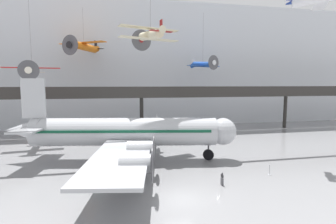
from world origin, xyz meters
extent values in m
plane|color=gray|center=(0.00, 0.00, 0.00)|extent=(260.00, 260.00, 0.00)
cube|color=silver|center=(0.00, 38.11, 13.41)|extent=(140.00, 3.00, 26.81)
cube|color=#2D2B28|center=(0.00, 27.99, 7.19)|extent=(110.00, 3.20, 0.90)
cube|color=#2D2B28|center=(0.00, 26.45, 8.19)|extent=(110.00, 0.12, 1.10)
cylinder|color=#2D2B28|center=(0.00, 28.95, 3.37)|extent=(0.70, 0.70, 6.74)
cylinder|color=#2D2B28|center=(30.25, 28.95, 3.37)|extent=(0.70, 0.70, 6.74)
cylinder|color=#B7BABF|center=(-3.82, 11.62, 3.54)|extent=(21.97, 7.18, 3.35)
sphere|color=#B7BABF|center=(7.78, 9.51, 3.54)|extent=(3.28, 3.28, 3.28)
cone|color=#B7BABF|center=(-15.58, 13.76, 3.79)|extent=(4.83, 3.81, 3.08)
cube|color=#0F4C33|center=(-3.82, 11.62, 3.87)|extent=(20.49, 6.98, 0.30)
cube|color=#B7BABF|center=(-1.53, 19.96, 2.79)|extent=(7.46, 14.57, 0.28)
cube|color=#B7BABF|center=(-4.62, 3.01, 2.79)|extent=(7.46, 14.57, 0.28)
cylinder|color=#B7BABF|center=(-0.59, 16.69, 2.84)|extent=(2.77, 2.03, 1.61)
cylinder|color=#4C4C51|center=(0.78, 16.44, 2.84)|extent=(0.61, 3.01, 3.05)
cylinder|color=#B7BABF|center=(0.26, 21.33, 2.84)|extent=(2.77, 2.03, 1.61)
cylinder|color=#4C4C51|center=(1.62, 21.08, 2.84)|extent=(0.61, 3.01, 3.05)
cylinder|color=#B7BABF|center=(-2.58, 5.74, 2.84)|extent=(2.77, 2.03, 1.61)
cylinder|color=#4C4C51|center=(-1.21, 5.49, 2.84)|extent=(0.61, 3.01, 3.05)
cylinder|color=#B7BABF|center=(-3.43, 1.09, 2.84)|extent=(2.77, 2.03, 1.61)
cylinder|color=#4C4C51|center=(-2.06, 0.85, 2.84)|extent=(0.61, 3.01, 3.05)
cube|color=#B7BABF|center=(-14.27, 13.52, 7.56)|extent=(2.77, 0.69, 4.69)
cube|color=#B7BABF|center=(-13.94, 13.46, 4.21)|extent=(4.29, 9.06, 0.20)
cylinder|color=#4C4C51|center=(6.12, 9.81, 1.26)|extent=(0.20, 0.20, 1.21)
cylinder|color=black|center=(6.12, 9.81, 0.65)|extent=(1.35, 0.61, 1.30)
cylinder|color=#4C4C51|center=(-3.09, 14.21, 1.26)|extent=(0.20, 0.20, 1.21)
cylinder|color=black|center=(-3.09, 14.21, 0.65)|extent=(1.35, 0.61, 1.30)
cylinder|color=#4C4C51|center=(-4.05, 8.94, 1.26)|extent=(0.20, 0.20, 1.21)
cylinder|color=black|center=(-4.05, 8.94, 0.65)|extent=(1.35, 0.61, 1.30)
cylinder|color=beige|center=(-0.02, 15.99, 15.75)|extent=(2.77, 5.75, 1.57)
cone|color=maroon|center=(-0.88, 18.79, 15.53)|extent=(1.27, 1.19, 1.04)
cylinder|color=#4C4C51|center=(-0.94, 18.99, 15.51)|extent=(2.89, 0.92, 3.01)
cone|color=beige|center=(0.78, 13.39, 15.95)|extent=(1.40, 1.79, 1.09)
cube|color=beige|center=(-0.12, 16.32, 16.67)|extent=(8.47, 3.78, 0.10)
cube|color=beige|center=(-0.12, 16.32, 15.28)|extent=(8.47, 3.78, 0.10)
cube|color=maroon|center=(0.88, 13.06, 16.44)|extent=(0.26, 0.67, 1.39)
cube|color=maroon|center=(0.88, 13.06, 15.75)|extent=(3.08, 1.54, 0.06)
cylinder|color=slate|center=(-0.02, 15.99, 19.69)|extent=(0.04, 0.04, 6.72)
cylinder|color=#1E4CAD|center=(12.37, 30.34, 13.03)|extent=(3.17, 5.16, 1.42)
cone|color=white|center=(13.52, 27.90, 13.22)|extent=(1.23, 1.18, 0.96)
cylinder|color=#4C4C51|center=(13.60, 27.73, 13.23)|extent=(2.52, 1.21, 2.77)
cone|color=#1E4CAD|center=(11.31, 32.61, 12.86)|extent=(1.43, 1.69, 1.00)
cube|color=#1E4CAD|center=(12.50, 30.06, 12.72)|extent=(7.56, 4.44, 0.10)
cube|color=white|center=(11.17, 32.89, 13.67)|extent=(0.32, 0.59, 1.28)
cube|color=white|center=(11.17, 32.89, 13.03)|extent=(2.77, 1.74, 0.06)
cylinder|color=slate|center=(12.37, 30.34, 18.24)|extent=(0.04, 0.04, 9.34)
cylinder|color=orange|center=(-10.24, 31.74, 16.04)|extent=(4.68, 6.13, 1.61)
cone|color=black|center=(-12.09, 28.93, 15.89)|extent=(1.58, 1.55, 1.20)
cylinder|color=#4C4C51|center=(-12.22, 28.74, 15.88)|extent=(2.91, 1.94, 3.46)
cone|color=orange|center=(-8.51, 34.35, 16.17)|extent=(1.92, 2.10, 1.21)
cube|color=orange|center=(-10.45, 31.41, 16.67)|extent=(8.95, 6.66, 0.10)
cube|color=black|center=(-8.29, 34.67, 16.83)|extent=(0.48, 0.69, 1.60)
cube|color=black|center=(-8.29, 34.67, 16.04)|extent=(3.31, 2.56, 0.06)
cylinder|color=slate|center=(-10.24, 31.74, 19.88)|extent=(0.04, 0.04, 6.36)
cylinder|color=red|center=(-16.83, 22.93, 11.08)|extent=(1.66, 5.26, 1.16)
cone|color=silver|center=(-16.52, 20.24, 11.12)|extent=(1.05, 0.96, 0.96)
cylinder|color=#4C4C51|center=(-16.50, 20.05, 11.13)|extent=(2.77, 0.36, 2.78)
cone|color=red|center=(-17.12, 25.43, 11.04)|extent=(1.06, 1.49, 0.93)
cube|color=red|center=(-16.79, 22.62, 11.59)|extent=(7.89, 2.15, 0.10)
cube|color=silver|center=(-17.16, 25.74, 11.72)|extent=(0.13, 0.63, 1.28)
cube|color=silver|center=(-17.16, 25.74, 11.08)|extent=(2.83, 0.95, 0.06)
cylinder|color=slate|center=(-16.83, 22.93, 17.21)|extent=(0.04, 0.04, 11.20)
cube|color=silver|center=(17.70, 6.14, 18.38)|extent=(5.77, 7.67, 0.10)
cube|color=navy|center=(14.91, 8.02, 18.73)|extent=(2.22, 2.84, 0.06)
cylinder|color=#B2B5BA|center=(10.43, 3.63, 0.02)|extent=(0.36, 0.36, 0.04)
cylinder|color=#B2B5BA|center=(10.43, 3.63, 0.52)|extent=(0.07, 0.07, 0.95)
sphere|color=#B2B5BA|center=(10.43, 3.63, 1.03)|extent=(0.10, 0.10, 0.10)
cube|color=#4C4C51|center=(4.55, 2.03, 0.35)|extent=(0.19, 0.41, 0.70)
cube|color=#232326|center=(4.55, 2.03, 0.88)|extent=(0.09, 0.78, 0.73)
camera|label=1|loc=(-5.02, -19.69, 9.33)|focal=28.00mm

